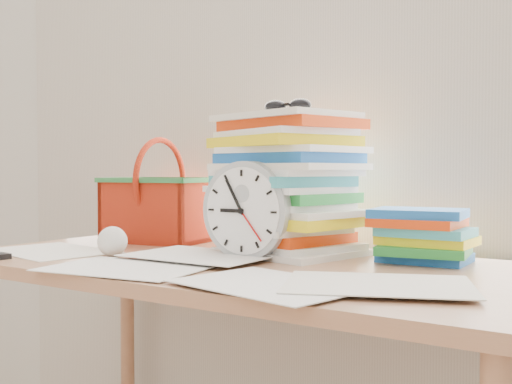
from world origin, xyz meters
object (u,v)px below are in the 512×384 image
Objects in this scene: basket at (161,191)px; book_stack at (421,236)px; desk at (236,292)px; paper_stack at (287,184)px; clock at (248,210)px.

book_stack is at bearing -7.68° from basket.
basket reaches higher than book_stack.
desk is at bearing -150.85° from book_stack.
paper_stack is 1.17× the size of basket.
paper_stack reaches higher than desk.
clock reaches higher than book_stack.
paper_stack is at bearing -11.62° from basket.
desk is at bearing -101.28° from paper_stack.
basket is (-0.43, 0.18, 0.03)m from clock.
clock is at bearing 63.84° from desk.
book_stack is at bearing 5.26° from paper_stack.
clock is at bearing -30.01° from basket.
book_stack is (0.35, 0.18, -0.05)m from clock.
clock is at bearing -98.11° from paper_stack.
paper_stack is at bearing -174.74° from book_stack.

